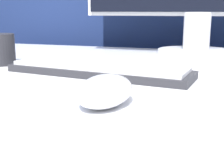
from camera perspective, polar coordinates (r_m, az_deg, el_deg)
partition_panel at (r=1.30m, az=10.00°, el=5.83°), size 5.00×0.03×1.49m
computer_mouse_near at (r=0.46m, az=-1.30°, el=-1.25°), size 0.09×0.12×0.05m
keyboard at (r=0.69m, az=-2.57°, el=2.67°), size 0.43×0.17×0.02m
mug at (r=0.86m, az=-19.70°, el=5.99°), size 0.07×0.07×0.08m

